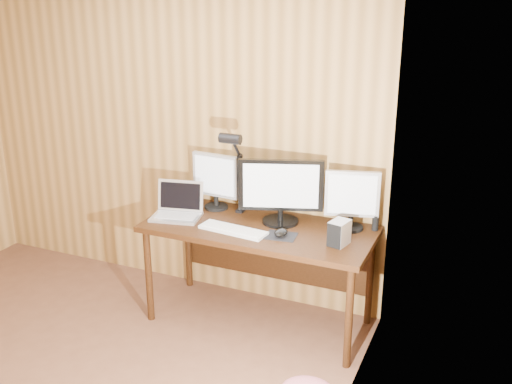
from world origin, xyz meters
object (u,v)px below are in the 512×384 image
Objects in this scene: monitor_left at (216,180)px; phone at (250,234)px; desk at (263,239)px; hard_drive at (339,233)px; keyboard at (233,230)px; laptop at (178,208)px; monitor_right at (352,199)px; speaker at (375,223)px; mouse at (281,233)px; desk_lamp at (235,161)px; monitor_center at (281,190)px.

phone is at bearing -35.78° from monitor_left.
desk is 0.65m from hard_drive.
laptop is at bearing 173.84° from keyboard.
speaker is at bearing 1.09° from monitor_right.
desk is 13.10× the size of mouse.
mouse is 0.40m from hard_drive.
desk_lamp reaches higher than monitor_left.
mouse is 0.66m from speaker.
monitor_center reaches higher than keyboard.
mouse is at bearing 15.06° from keyboard.
mouse is at bearing -28.63° from desk_lamp.
monitor_right is 0.83m from keyboard.
hard_drive is at bearing -10.88° from monitor_left.
monitor_right is 2.49× the size of hard_drive.
monitor_right is at bearing 3.79° from desk_lamp.
desk_lamp is (-0.24, 0.29, 0.41)m from phone.
monitor_left is (-0.43, 0.13, 0.35)m from desk.
monitor_right is at bearing -0.18° from laptop.
keyboard is at bearing -168.81° from monitor_right.
speaker is (0.88, 0.40, 0.04)m from keyboard.
speaker is at bearing -8.01° from monitor_center.
monitor_center is 0.39m from desk_lamp.
laptop is 2.32× the size of hard_drive.
monitor_center is 0.43m from keyboard.
desk_lamp is at bearing -172.41° from speaker.
phone is at bearing -162.54° from monitor_right.
keyboard is at bearing 175.75° from mouse.
monitor_center is 0.49m from monitor_right.
hard_drive is 0.37m from speaker.
monitor_left is 1.03m from monitor_right.
monitor_center is 0.85× the size of desk_lamp.
desk_lamp reaches higher than mouse.
monitor_left is at bearing 141.48° from mouse.
desk_lamp is (-0.83, 0.20, 0.33)m from hard_drive.
phone is (0.13, -0.02, -0.00)m from keyboard.
desk is 0.38m from monitor_center.
mouse is 0.63m from desk_lamp.
laptop is at bearing -159.20° from desk_lamp.
desk_lamp reaches higher than hard_drive.
mouse is 1.13× the size of speaker.
desk_lamp reaches higher than monitor_center.
monitor_left reaches higher than desk.
hard_drive is at bearing 11.88° from keyboard.
monitor_center is at bearing 98.92° from mouse.
mouse is at bearing 39.20° from phone.
monitor_right is 3.40× the size of mouse.
monitor_left is 1.01× the size of monitor_right.
keyboard is at bearing -161.44° from hard_drive.
keyboard is (-0.24, -0.28, -0.23)m from monitor_center.
desk is 0.66m from laptop.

